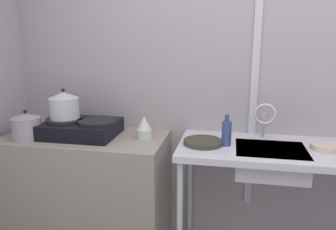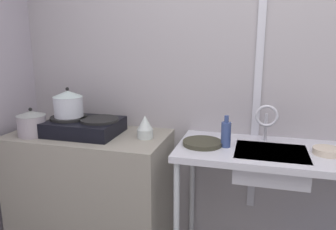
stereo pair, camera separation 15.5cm
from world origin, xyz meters
name	(u,v)px [view 1 (the left image)]	position (x,y,z in m)	size (l,w,h in m)	color
wall_back	(265,82)	(0.00, 1.54, 1.26)	(4.41, 0.10, 2.53)	#A29CA1
wall_metal_strip	(256,64)	(-0.07, 1.48, 1.39)	(0.05, 0.01, 2.02)	silver
counter_concrete	(89,196)	(-1.20, 1.20, 0.45)	(1.10, 0.56, 0.91)	gray
counter_sink	(309,160)	(0.26, 1.20, 0.84)	(1.59, 0.56, 0.91)	silver
stove	(81,128)	(-1.22, 1.20, 0.97)	(0.49, 0.38, 0.12)	black
pot_on_left_burner	(64,105)	(-1.34, 1.20, 1.12)	(0.20, 0.20, 0.21)	silver
pot_beside_stove	(26,126)	(-1.54, 1.07, 1.00)	(0.19, 0.19, 0.20)	#989098
percolator	(144,128)	(-0.78, 1.22, 0.98)	(0.11, 0.11, 0.15)	silver
sink_basin	(270,161)	(0.03, 1.17, 0.83)	(0.42, 0.35, 0.16)	silver
faucet	(265,116)	(-0.01, 1.32, 1.07)	(0.14, 0.08, 0.25)	silver
frying_pan	(203,142)	(-0.39, 1.18, 0.92)	(0.25, 0.25, 0.03)	#363526
small_bowl_on_drainboard	(324,147)	(0.33, 1.20, 0.93)	(0.16, 0.16, 0.04)	beige
bottle_by_sink	(227,133)	(-0.24, 1.18, 0.99)	(0.06, 0.06, 0.20)	#32467B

